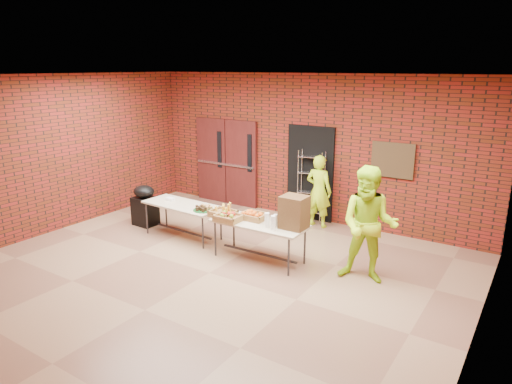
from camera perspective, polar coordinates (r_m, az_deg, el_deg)
room at (r=7.24m, az=-6.21°, el=1.49°), size 8.08×7.08×3.28m
double_doors at (r=11.33m, az=-3.72°, el=3.79°), size 1.78×0.12×2.10m
dark_doorway at (r=10.16m, az=6.78°, el=2.34°), size 1.10×0.06×2.10m
bronze_plaque at (r=9.41m, az=16.71°, el=3.85°), size 0.85×0.04×0.70m
wire_rack at (r=10.06m, az=6.88°, el=0.68°), size 0.61×0.34×1.58m
table_left at (r=9.21m, az=-9.17°, el=-1.84°), size 1.70×0.77×0.69m
table_right at (r=8.00m, az=0.39°, el=-4.22°), size 1.72×0.74×0.70m
basket_bananas at (r=8.30m, az=-4.15°, el=-2.64°), size 0.45×0.35×0.14m
basket_oranges at (r=8.13m, az=-0.29°, el=-2.99°), size 0.45×0.35×0.14m
basket_apples at (r=8.06m, az=-3.48°, el=-3.19°), size 0.45×0.35×0.14m
muffin_tray at (r=8.73m, az=-6.56°, el=-2.01°), size 0.40×0.40×0.10m
napkin_box at (r=9.47m, az=-10.68°, el=-0.89°), size 0.18×0.12×0.06m
coffee_dispenser at (r=7.66m, az=4.79°, el=-2.53°), size 0.42×0.38×0.56m
cup_stack_front at (r=7.73m, az=1.39°, el=-3.51°), size 0.08×0.08×0.25m
cup_stack_mid at (r=7.59m, az=2.14°, el=-3.88°), size 0.08×0.08×0.24m
cup_stack_back at (r=7.75m, az=2.43°, el=-3.59°), size 0.07×0.07×0.21m
covered_grill at (r=10.13m, az=-13.72°, el=-1.61°), size 0.50×0.42×0.88m
volunteer_woman at (r=9.75m, az=7.84°, el=0.10°), size 0.57×0.38×1.56m
volunteer_man at (r=7.36m, az=13.93°, el=-4.03°), size 1.02×0.86×1.88m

